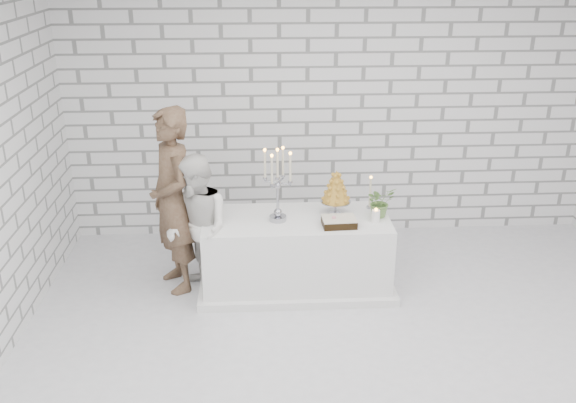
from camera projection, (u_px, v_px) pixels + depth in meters
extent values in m
cube|color=silver|center=(366.00, 354.00, 5.23)|extent=(6.00, 5.00, 0.01)
cube|color=white|center=(335.00, 108.00, 6.97)|extent=(6.00, 0.01, 3.00)
cube|color=white|center=(296.00, 253.00, 6.14)|extent=(1.80, 0.80, 0.75)
imported|color=#4D3423|center=(173.00, 201.00, 5.96)|extent=(0.68, 0.79, 1.84)
imported|color=white|center=(198.00, 228.00, 5.87)|extent=(0.81, 0.87, 1.43)
cube|color=black|center=(339.00, 222.00, 5.82)|extent=(0.32, 0.24, 0.08)
cylinder|color=white|center=(376.00, 216.00, 5.90)|extent=(0.10, 0.10, 0.12)
cylinder|color=beige|center=(370.00, 193.00, 6.18)|extent=(0.07, 0.07, 0.32)
imported|color=#3D6936|center=(380.00, 202.00, 6.00)|extent=(0.34, 0.32, 0.30)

